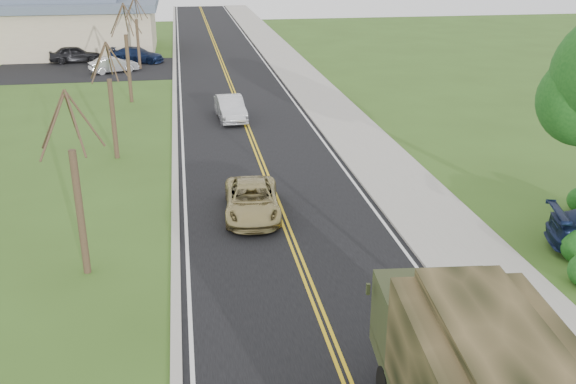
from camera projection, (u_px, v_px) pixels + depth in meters
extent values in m
cube|color=black|center=(229.00, 80.00, 49.60)|extent=(8.00, 120.00, 0.01)
cube|color=#9E998E|center=(282.00, 78.00, 50.21)|extent=(0.30, 120.00, 0.12)
cube|color=#9E998E|center=(304.00, 77.00, 50.49)|extent=(3.20, 120.00, 0.10)
cube|color=#9E998E|center=(175.00, 82.00, 48.95)|extent=(0.30, 120.00, 0.10)
cylinder|color=#38281C|center=(80.00, 213.00, 20.24)|extent=(0.24, 0.24, 4.20)
cylinder|color=#38281C|center=(85.00, 119.00, 19.31)|extent=(1.01, 0.33, 1.90)
cylinder|color=#38281C|center=(73.00, 118.00, 19.72)|extent=(0.13, 1.29, 1.74)
cylinder|color=#38281C|center=(53.00, 120.00, 19.22)|extent=(0.98, 0.43, 1.90)
cylinder|color=#38281C|center=(52.00, 128.00, 18.65)|extent=(0.79, 1.05, 1.77)
cylinder|color=#38281C|center=(75.00, 124.00, 18.79)|extent=(0.58, 0.90, 1.90)
cylinder|color=#38281C|center=(113.00, 119.00, 31.29)|extent=(0.24, 0.24, 3.96)
cylinder|color=#38281C|center=(117.00, 60.00, 30.42)|extent=(0.96, 0.32, 1.79)
cylinder|color=#38281C|center=(109.00, 60.00, 30.81)|extent=(0.12, 1.22, 1.65)
cylinder|color=#38281C|center=(98.00, 60.00, 30.33)|extent=(0.93, 0.41, 1.79)
cylinder|color=#38281C|center=(98.00, 64.00, 29.80)|extent=(0.75, 0.99, 1.67)
cylinder|color=#38281C|center=(112.00, 62.00, 29.93)|extent=(0.55, 0.85, 1.80)
cylinder|color=#38281C|center=(129.00, 69.00, 42.22)|extent=(0.24, 0.24, 4.44)
cylinder|color=#38281C|center=(132.00, 19.00, 41.24)|extent=(1.07, 0.35, 2.00)
cylinder|color=#38281C|center=(126.00, 19.00, 41.68)|extent=(0.13, 1.36, 1.84)
cylinder|color=#38281C|center=(117.00, 19.00, 41.14)|extent=(1.03, 0.46, 2.00)
cylinder|color=#38281C|center=(117.00, 21.00, 40.55)|extent=(0.83, 1.10, 1.87)
cylinder|color=#38281C|center=(128.00, 20.00, 40.69)|extent=(0.61, 0.95, 2.01)
cylinder|color=#38281C|center=(138.00, 44.00, 53.30)|extent=(0.24, 0.24, 4.08)
cylinder|color=#38281C|center=(141.00, 8.00, 52.40)|extent=(0.99, 0.33, 1.84)
cylinder|color=#38281C|center=(136.00, 8.00, 52.80)|extent=(0.13, 1.25, 1.69)
cylinder|color=#38281C|center=(130.00, 8.00, 52.31)|extent=(0.95, 0.42, 1.85)
cylinder|color=#38281C|center=(130.00, 9.00, 51.76)|extent=(0.77, 1.02, 1.72)
cylinder|color=#38281C|center=(138.00, 8.00, 51.89)|extent=(0.57, 0.88, 1.85)
cube|color=tan|center=(47.00, 30.00, 61.08)|extent=(20.00, 12.00, 4.20)
cube|color=#475466|center=(44.00, 4.00, 60.20)|extent=(21.00, 13.00, 0.70)
cube|color=black|center=(104.00, 70.00, 53.58)|extent=(18.00, 10.00, 0.02)
cube|color=#323A1F|center=(438.00, 320.00, 14.57)|extent=(2.84, 2.34, 1.55)
cube|color=black|center=(427.00, 289.00, 15.41)|extent=(2.44, 0.31, 0.78)
cube|color=black|center=(514.00, 359.00, 10.46)|extent=(2.30, 6.01, 0.28)
imported|color=tan|center=(252.00, 200.00, 25.14)|extent=(2.42, 4.68, 1.26)
imported|color=silver|center=(230.00, 108.00, 38.57)|extent=(1.77, 4.36, 1.41)
imported|color=black|center=(75.00, 54.00, 56.56)|extent=(4.61, 2.37, 1.50)
imported|color=silver|center=(114.00, 65.00, 52.31)|extent=(4.10, 2.72, 1.28)
imported|color=#0F1B39|center=(137.00, 55.00, 56.47)|extent=(5.02, 3.12, 1.36)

